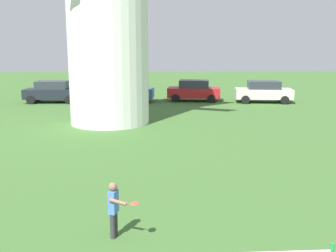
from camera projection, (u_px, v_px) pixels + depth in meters
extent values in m
cylinder|color=white|center=(107.00, 7.00, 20.45)|extent=(4.14, 4.14, 12.02)
cylinder|color=#333338|center=(115.00, 223.00, 8.78)|extent=(0.11, 0.11, 0.56)
cylinder|color=#333338|center=(113.00, 226.00, 8.65)|extent=(0.11, 0.11, 0.56)
cube|color=#4C7AD1|center=(113.00, 202.00, 8.61)|extent=(0.23, 0.31, 0.50)
sphere|color=#89664C|center=(113.00, 187.00, 8.54)|extent=(0.19, 0.19, 0.19)
cylinder|color=#89664C|center=(116.00, 200.00, 8.78)|extent=(0.08, 0.08, 0.38)
cylinder|color=#89664C|center=(118.00, 202.00, 8.40)|extent=(0.39, 0.19, 0.14)
cylinder|color=#D84C33|center=(125.00, 203.00, 8.36)|extent=(0.22, 0.09, 0.04)
ellipsoid|color=#D84C33|center=(135.00, 204.00, 8.31)|extent=(0.24, 0.28, 0.03)
cube|color=#1E232D|center=(53.00, 94.00, 29.19)|extent=(4.02, 1.84, 0.70)
cube|color=#2D333D|center=(52.00, 85.00, 29.06)|extent=(2.27, 1.58, 0.56)
cylinder|color=black|center=(74.00, 97.00, 30.12)|extent=(0.61, 0.20, 0.60)
cylinder|color=black|center=(69.00, 100.00, 28.45)|extent=(0.61, 0.20, 0.60)
cylinder|color=black|center=(38.00, 97.00, 30.06)|extent=(0.61, 0.20, 0.60)
cylinder|color=black|center=(31.00, 100.00, 28.39)|extent=(0.61, 0.20, 0.60)
cube|color=#334C99|center=(126.00, 93.00, 29.56)|extent=(4.21, 2.13, 0.70)
cube|color=#2D333D|center=(126.00, 84.00, 29.44)|extent=(2.42, 1.73, 0.56)
cylinder|color=black|center=(146.00, 96.00, 30.40)|extent=(0.62, 0.24, 0.60)
cylinder|color=black|center=(143.00, 99.00, 28.73)|extent=(0.62, 0.24, 0.60)
cylinder|color=black|center=(110.00, 96.00, 30.53)|extent=(0.62, 0.24, 0.60)
cylinder|color=black|center=(105.00, 99.00, 28.87)|extent=(0.62, 0.24, 0.60)
cube|color=red|center=(194.00, 92.00, 29.97)|extent=(4.09, 2.31, 0.70)
cube|color=#2D333D|center=(194.00, 84.00, 29.85)|extent=(2.38, 1.83, 0.56)
cylinder|color=black|center=(212.00, 96.00, 30.74)|extent=(0.62, 0.28, 0.60)
cylinder|color=black|center=(212.00, 99.00, 29.08)|extent=(0.62, 0.28, 0.60)
cylinder|color=black|center=(177.00, 95.00, 31.01)|extent=(0.62, 0.28, 0.60)
cylinder|color=black|center=(175.00, 98.00, 29.35)|extent=(0.62, 0.28, 0.60)
cube|color=silver|center=(263.00, 94.00, 29.18)|extent=(4.22, 2.24, 0.70)
cube|color=#2D333D|center=(264.00, 85.00, 29.05)|extent=(2.44, 1.79, 0.56)
cylinder|color=black|center=(280.00, 97.00, 29.97)|extent=(0.62, 0.26, 0.60)
cylinder|color=black|center=(285.00, 100.00, 28.31)|extent=(0.62, 0.26, 0.60)
cylinder|color=black|center=(243.00, 97.00, 30.18)|extent=(0.62, 0.26, 0.60)
cylinder|color=black|center=(245.00, 100.00, 28.52)|extent=(0.62, 0.26, 0.60)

